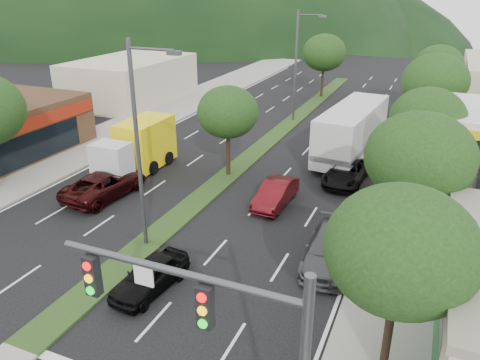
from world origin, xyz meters
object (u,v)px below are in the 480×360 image
at_px(tree_r_b, 420,158).
at_px(car_queue_e, 330,125).
at_px(tree_r_c, 428,119).
at_px(tree_med_near, 228,112).
at_px(tree_r_d, 435,82).
at_px(streetlight_near, 141,139).
at_px(car_queue_a, 150,276).
at_px(car_queue_c, 276,193).
at_px(traffic_signal, 234,350).
at_px(car_queue_b, 330,249).
at_px(tree_r_e, 438,66).
at_px(motorhome, 352,131).
at_px(streetlight_mid, 298,61).
at_px(suv_maroon, 105,184).
at_px(box_truck, 139,148).
at_px(car_queue_d, 346,172).
at_px(tree_r_a, 401,250).
at_px(tree_med_far, 324,53).

height_order(tree_r_b, car_queue_e, tree_r_b).
bearing_deg(car_queue_e, tree_r_b, -72.18).
relative_size(tree_r_c, tree_med_near, 1.08).
distance_m(tree_r_d, streetlight_near, 24.97).
height_order(tree_r_d, car_queue_a, tree_r_d).
height_order(car_queue_c, car_queue_e, car_queue_c).
height_order(traffic_signal, car_queue_b, traffic_signal).
bearing_deg(car_queue_a, tree_r_e, 81.08).
bearing_deg(motorhome, tree_med_near, -129.91).
height_order(tree_r_d, tree_med_near, tree_r_d).
height_order(tree_r_e, car_queue_a, tree_r_e).
xyz_separation_m(tree_r_c, tree_r_e, (0.00, 20.00, 0.14)).
xyz_separation_m(car_queue_b, motorhome, (-1.88, 14.87, 1.32)).
xyz_separation_m(traffic_signal, streetlight_mid, (-8.82, 34.54, 0.94)).
relative_size(tree_r_b, suv_maroon, 1.21).
bearing_deg(tree_r_e, car_queue_a, -105.53).
relative_size(tree_r_b, streetlight_mid, 0.69).
height_order(tree_r_b, car_queue_c, tree_r_b).
bearing_deg(streetlight_mid, tree_r_c, -47.78).
xyz_separation_m(tree_med_near, suv_maroon, (-5.56, -6.02, -3.63)).
distance_m(box_truck, motorhome, 15.45).
xyz_separation_m(tree_r_d, car_queue_c, (-7.58, -15.04, -4.46)).
distance_m(tree_r_d, car_queue_d, 11.85).
bearing_deg(car_queue_a, car_queue_e, 92.46).
bearing_deg(suv_maroon, tree_r_a, 160.77).
bearing_deg(tree_med_far, streetlight_mid, -88.93).
relative_size(tree_r_e, box_truck, 0.96).
bearing_deg(motorhome, tree_r_e, 76.94).
distance_m(tree_r_a, motorhome, 21.62).
height_order(traffic_signal, car_queue_d, traffic_signal).
height_order(car_queue_a, box_truck, box_truck).
height_order(streetlight_mid, car_queue_c, streetlight_mid).
distance_m(tree_r_e, tree_med_near, 25.06).
height_order(tree_r_a, tree_r_e, tree_r_e).
bearing_deg(tree_r_d, streetlight_mid, 165.73).
bearing_deg(suv_maroon, tree_r_e, -116.87).
distance_m(streetlight_near, car_queue_d, 14.88).
xyz_separation_m(tree_r_e, streetlight_near, (-11.79, -32.00, 0.69)).
xyz_separation_m(streetlight_mid, car_queue_d, (7.37, -13.04, -4.88)).
relative_size(suv_maroon, car_queue_a, 1.41).
relative_size(traffic_signal, car_queue_b, 1.34).
height_order(suv_maroon, car_queue_c, suv_maroon).
bearing_deg(tree_r_a, motorhome, 103.70).
bearing_deg(streetlight_near, traffic_signal, -47.23).
bearing_deg(car_queue_c, tree_med_near, 147.29).
bearing_deg(traffic_signal, box_truck, 129.94).
relative_size(streetlight_near, car_queue_a, 2.47).
xyz_separation_m(streetlight_near, car_queue_a, (2.06, -3.04, -4.89)).
bearing_deg(tree_r_c, traffic_signal, -97.85).
relative_size(traffic_signal, tree_med_near, 1.16).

